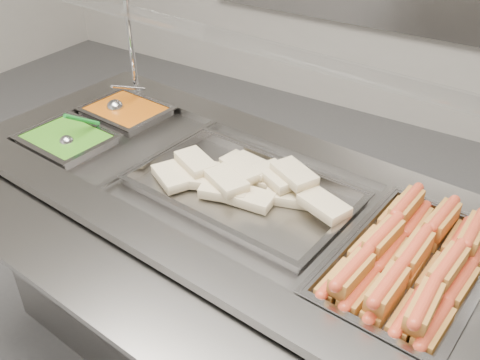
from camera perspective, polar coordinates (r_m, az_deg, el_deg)
The scene contains 11 objects.
steam_counter at distance 1.78m, azimuth -1.14°, elevation -10.77°, with size 1.72×0.87×0.80m.
tray_rail at distance 1.31m, azimuth -14.02°, elevation -10.36°, with size 1.61×0.46×0.05m.
sneeze_guard at distance 1.52m, azimuth 3.26°, elevation 13.41°, with size 1.48×0.38×0.39m.
pan_hotdogs at distance 1.34m, azimuth 17.64°, elevation -9.47°, with size 0.34×0.51×0.09m.
pan_wraps at distance 1.51m, azimuth 0.26°, elevation -1.48°, with size 0.63×0.40×0.06m.
pan_beans at distance 1.98m, azimuth -11.96°, elevation 6.43°, with size 0.28×0.23×0.09m.
pan_peas at distance 1.84m, azimuth -17.86°, elevation 3.37°, with size 0.28×0.23×0.09m.
hotdogs_in_buns at distance 1.32m, azimuth 17.96°, elevation -8.07°, with size 0.30×0.47×0.10m.
tortilla_wraps at distance 1.52m, azimuth 0.14°, elevation 0.15°, with size 0.60×0.29×0.08m.
ladle at distance 1.97m, azimuth -13.07°, elevation 7.64°, with size 0.06×0.18×0.12m.
serving_spoon at distance 1.80m, azimuth -17.70°, elevation 4.26°, with size 0.05×0.16×0.12m.
Camera 1 is at (0.75, -0.71, 1.65)m, focal length 40.00 mm.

